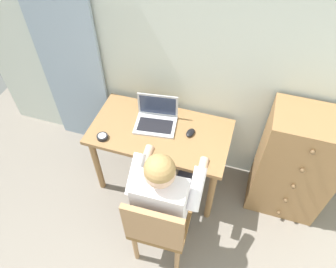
{
  "coord_description": "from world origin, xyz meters",
  "views": [
    {
      "loc": [
        0.06,
        0.17,
        2.66
      ],
      "look_at": [
        -0.42,
        1.72,
        0.82
      ],
      "focal_mm": 33.68,
      "sensor_mm": 36.0,
      "label": 1
    }
  ],
  "objects_px": {
    "dresser": "(295,165)",
    "desk_clock": "(102,137)",
    "chair": "(158,225)",
    "laptop": "(156,118)",
    "computer_mouse": "(190,133)",
    "desk": "(160,139)",
    "person_seated": "(165,191)"
  },
  "relations": [
    {
      "from": "laptop",
      "to": "desk_clock",
      "type": "relative_size",
      "value": 4.13
    },
    {
      "from": "desk",
      "to": "chair",
      "type": "height_order",
      "value": "chair"
    },
    {
      "from": "desk",
      "to": "laptop",
      "type": "height_order",
      "value": "laptop"
    },
    {
      "from": "dresser",
      "to": "person_seated",
      "type": "xyz_separation_m",
      "value": [
        -0.92,
        -0.64,
        0.14
      ]
    },
    {
      "from": "person_seated",
      "to": "laptop",
      "type": "xyz_separation_m",
      "value": [
        -0.27,
        0.6,
        0.08
      ]
    },
    {
      "from": "desk",
      "to": "dresser",
      "type": "xyz_separation_m",
      "value": [
        1.13,
        0.12,
        -0.06
      ]
    },
    {
      "from": "chair",
      "to": "dresser",
      "type": "bearing_deg",
      "value": 41.97
    },
    {
      "from": "person_seated",
      "to": "desk_clock",
      "type": "height_order",
      "value": "person_seated"
    },
    {
      "from": "dresser",
      "to": "desk_clock",
      "type": "xyz_separation_m",
      "value": [
        -1.55,
        -0.33,
        0.19
      ]
    },
    {
      "from": "desk_clock",
      "to": "chair",
      "type": "bearing_deg",
      "value": -37.34
    },
    {
      "from": "person_seated",
      "to": "computer_mouse",
      "type": "xyz_separation_m",
      "value": [
        0.04,
        0.56,
        0.05
      ]
    },
    {
      "from": "dresser",
      "to": "laptop",
      "type": "relative_size",
      "value": 2.93
    },
    {
      "from": "chair",
      "to": "desk_clock",
      "type": "distance_m",
      "value": 0.83
    },
    {
      "from": "dresser",
      "to": "chair",
      "type": "height_order",
      "value": "dresser"
    },
    {
      "from": "desk",
      "to": "computer_mouse",
      "type": "height_order",
      "value": "computer_mouse"
    },
    {
      "from": "desk",
      "to": "laptop",
      "type": "bearing_deg",
      "value": 127.09
    },
    {
      "from": "laptop",
      "to": "chair",
      "type": "bearing_deg",
      "value": -70.56
    },
    {
      "from": "computer_mouse",
      "to": "desk_clock",
      "type": "bearing_deg",
      "value": -145.21
    },
    {
      "from": "laptop",
      "to": "desk_clock",
      "type": "distance_m",
      "value": 0.47
    },
    {
      "from": "person_seated",
      "to": "computer_mouse",
      "type": "bearing_deg",
      "value": 86.14
    },
    {
      "from": "dresser",
      "to": "computer_mouse",
      "type": "xyz_separation_m",
      "value": [
        -0.88,
        -0.08,
        0.19
      ]
    },
    {
      "from": "person_seated",
      "to": "computer_mouse",
      "type": "height_order",
      "value": "person_seated"
    },
    {
      "from": "desk",
      "to": "person_seated",
      "type": "distance_m",
      "value": 0.57
    },
    {
      "from": "desk",
      "to": "person_seated",
      "type": "bearing_deg",
      "value": -67.85
    },
    {
      "from": "laptop",
      "to": "computer_mouse",
      "type": "bearing_deg",
      "value": -7.33
    },
    {
      "from": "chair",
      "to": "computer_mouse",
      "type": "xyz_separation_m",
      "value": [
        0.03,
        0.74,
        0.23
      ]
    },
    {
      "from": "person_seated",
      "to": "laptop",
      "type": "height_order",
      "value": "person_seated"
    },
    {
      "from": "dresser",
      "to": "desk",
      "type": "bearing_deg",
      "value": -174.07
    },
    {
      "from": "dresser",
      "to": "computer_mouse",
      "type": "height_order",
      "value": "dresser"
    },
    {
      "from": "desk",
      "to": "computer_mouse",
      "type": "relative_size",
      "value": 11.62
    },
    {
      "from": "dresser",
      "to": "person_seated",
      "type": "relative_size",
      "value": 0.9
    },
    {
      "from": "dresser",
      "to": "laptop",
      "type": "xyz_separation_m",
      "value": [
        -1.19,
        -0.04,
        0.22
      ]
    }
  ]
}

